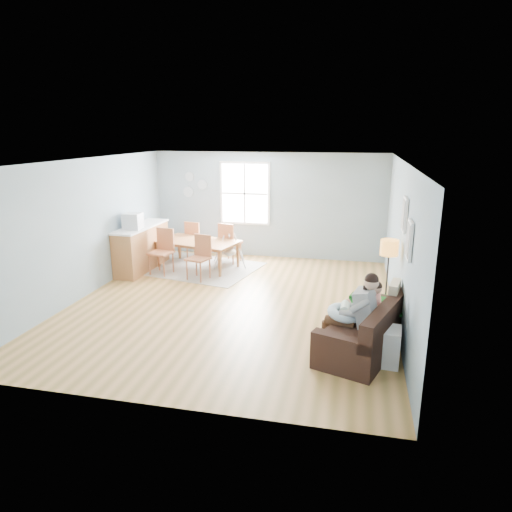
% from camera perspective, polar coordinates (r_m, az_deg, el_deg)
% --- Properties ---
extents(room, '(8.40, 9.40, 3.90)m').
position_cam_1_polar(room, '(8.30, -3.13, 9.90)').
color(room, olive).
extents(window, '(1.32, 0.08, 1.62)m').
position_cam_1_polar(window, '(11.87, -1.39, 7.82)').
color(window, white).
rests_on(window, room).
extents(pictures, '(0.05, 1.34, 0.74)m').
position_cam_1_polar(pictures, '(7.08, 18.32, 3.53)').
color(pictures, white).
rests_on(pictures, room).
extents(wall_plates, '(0.67, 0.02, 0.66)m').
position_cam_1_polar(wall_plates, '(12.26, -7.85, 8.77)').
color(wall_plates, '#91A1AE').
rests_on(wall_plates, room).
extents(sofa, '(1.48, 2.18, 0.81)m').
position_cam_1_polar(sofa, '(7.17, 13.83, -9.15)').
color(sofa, black).
rests_on(sofa, room).
extents(green_throw, '(1.10, 1.01, 0.04)m').
position_cam_1_polar(green_throw, '(7.70, 14.99, -5.65)').
color(green_throw, '#13571C').
rests_on(green_throw, sofa).
extents(beige_pillow, '(0.22, 0.48, 0.46)m').
position_cam_1_polar(beige_pillow, '(7.42, 16.88, -4.84)').
color(beige_pillow, '#BCB290').
rests_on(beige_pillow, sofa).
extents(father, '(0.96, 0.55, 1.30)m').
position_cam_1_polar(father, '(6.79, 12.24, -6.74)').
color(father, gray).
rests_on(father, sofa).
extents(nursing_pillow, '(0.66, 0.65, 0.21)m').
position_cam_1_polar(nursing_pillow, '(6.87, 11.03, -7.00)').
color(nursing_pillow, silver).
rests_on(nursing_pillow, father).
extents(infant, '(0.15, 0.37, 0.14)m').
position_cam_1_polar(infant, '(6.87, 11.12, -6.19)').
color(infant, silver).
rests_on(infant, nursing_pillow).
extents(toddler, '(0.57, 0.38, 0.84)m').
position_cam_1_polar(toddler, '(7.21, 13.97, -5.53)').
color(toddler, white).
rests_on(toddler, sofa).
extents(floor_lamp, '(0.30, 0.30, 1.47)m').
position_cam_1_polar(floor_lamp, '(7.91, 16.27, 0.15)').
color(floor_lamp, black).
rests_on(floor_lamp, room).
extents(storage_cube, '(0.52, 0.47, 0.53)m').
position_cam_1_polar(storage_cube, '(6.84, 15.46, -10.71)').
color(storage_cube, white).
rests_on(storage_cube, room).
extents(rug, '(3.14, 2.63, 0.01)m').
position_cam_1_polar(rug, '(11.16, -7.28, -1.44)').
color(rug, '#9B978E').
rests_on(rug, room).
extents(dining_table, '(2.09, 1.47, 0.67)m').
position_cam_1_polar(dining_table, '(11.07, -7.33, 0.19)').
color(dining_table, '#915B2F').
rests_on(dining_table, rug).
extents(chair_sw, '(0.55, 0.55, 1.05)m').
position_cam_1_polar(chair_sw, '(10.73, -11.54, 1.02)').
color(chair_sw, brown).
rests_on(chair_sw, rug).
extents(chair_se, '(0.55, 0.55, 0.99)m').
position_cam_1_polar(chair_se, '(10.20, -6.98, 0.25)').
color(chair_se, brown).
rests_on(chair_se, rug).
extents(chair_nw, '(0.53, 0.53, 0.99)m').
position_cam_1_polar(chair_nw, '(11.83, -7.69, 2.32)').
color(chair_nw, brown).
rests_on(chair_nw, rug).
extents(chair_ne, '(0.57, 0.57, 1.02)m').
position_cam_1_polar(chair_ne, '(11.34, -3.47, 1.98)').
color(chair_ne, brown).
rests_on(chair_ne, rug).
extents(counter, '(0.62, 1.91, 1.06)m').
position_cam_1_polar(counter, '(11.17, -14.08, 1.06)').
color(counter, '#915B2F').
rests_on(counter, room).
extents(monitor, '(0.40, 0.38, 0.36)m').
position_cam_1_polar(monitor, '(10.70, -15.16, 4.24)').
color(monitor, silver).
rests_on(monitor, counter).
extents(baby_swing, '(0.97, 0.98, 0.79)m').
position_cam_1_polar(baby_swing, '(11.22, -3.34, 0.61)').
color(baby_swing, silver).
rests_on(baby_swing, room).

